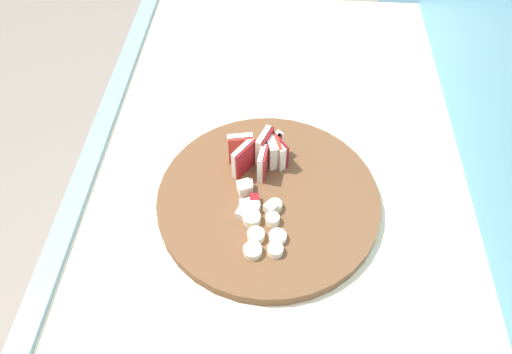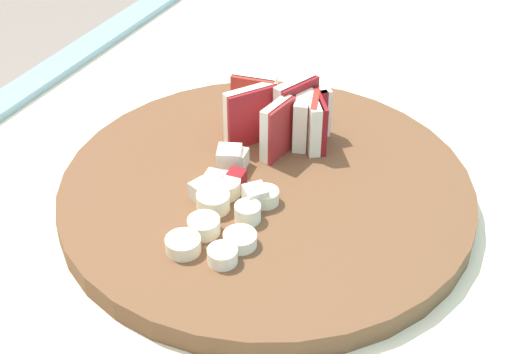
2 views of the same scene
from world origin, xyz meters
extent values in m
cylinder|color=brown|center=(-0.06, 0.00, 0.92)|extent=(0.37, 0.37, 0.02)
cube|color=#B22D23|center=(-0.13, -0.05, 0.96)|extent=(0.01, 0.04, 0.06)
cube|color=#EFE5CC|center=(-0.14, -0.05, 0.96)|extent=(0.02, 0.04, 0.06)
cube|color=maroon|center=(-0.11, -0.04, 0.96)|extent=(0.05, 0.03, 0.06)
cube|color=beige|center=(-0.12, -0.05, 0.96)|extent=(0.05, 0.04, 0.06)
cube|color=maroon|center=(-0.14, 0.00, 0.95)|extent=(0.04, 0.04, 0.05)
cube|color=white|center=(-0.15, 0.00, 0.95)|extent=(0.04, 0.04, 0.05)
cube|color=maroon|center=(-0.14, -0.01, 0.96)|extent=(0.04, 0.02, 0.06)
cube|color=beige|center=(-0.15, -0.01, 0.96)|extent=(0.05, 0.03, 0.06)
cube|color=#A32323|center=(-0.11, -0.01, 0.96)|extent=(0.04, 0.01, 0.05)
cube|color=white|center=(-0.11, -0.01, 0.96)|extent=(0.04, 0.01, 0.05)
cube|color=#B22D23|center=(-0.14, 0.01, 0.95)|extent=(0.04, 0.02, 0.05)
cube|color=#EFE5CC|center=(-0.14, 0.00, 0.95)|extent=(0.04, 0.02, 0.05)
cube|color=maroon|center=(-0.14, 0.01, 0.95)|extent=(0.04, 0.03, 0.05)
cube|color=#EFE5CC|center=(-0.14, 0.01, 0.95)|extent=(0.05, 0.04, 0.05)
cube|color=#EFE5CC|center=(-0.07, -0.04, 0.94)|extent=(0.03, 0.03, 0.02)
cube|color=maroon|center=(-0.05, -0.02, 0.94)|extent=(0.02, 0.02, 0.01)
cube|color=beige|center=(-0.02, -0.04, 0.94)|extent=(0.02, 0.02, 0.02)
cube|color=#EFE5CC|center=(-0.07, -0.04, 0.94)|extent=(0.02, 0.02, 0.02)
cube|color=beige|center=(-0.03, -0.04, 0.94)|extent=(0.02, 0.02, 0.02)
cube|color=beige|center=(-0.03, 0.01, 0.94)|extent=(0.03, 0.03, 0.02)
cylinder|color=#F4EAC6|center=(-0.03, -0.03, 0.93)|extent=(0.03, 0.03, 0.01)
cylinder|color=beige|center=(-0.01, -0.02, 0.94)|extent=(0.03, 0.03, 0.02)
cylinder|color=#F4EAC6|center=(0.02, -0.02, 0.93)|extent=(0.03, 0.03, 0.01)
cylinder|color=beige|center=(0.05, -0.02, 0.93)|extent=(0.03, 0.03, 0.01)
cylinder|color=beige|center=(-0.04, 0.01, 0.93)|extent=(0.02, 0.02, 0.01)
cylinder|color=white|center=(-0.01, 0.01, 0.94)|extent=(0.02, 0.02, 0.02)
cylinder|color=white|center=(0.02, 0.02, 0.93)|extent=(0.03, 0.03, 0.01)
cylinder|color=white|center=(0.04, 0.02, 0.93)|extent=(0.02, 0.02, 0.01)
camera|label=1|loc=(0.42, 0.01, 1.57)|focal=33.87mm
camera|label=2|loc=(0.43, 0.24, 1.34)|focal=53.82mm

